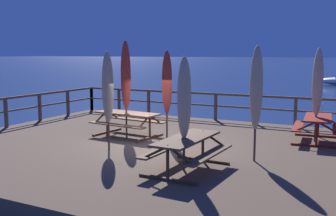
{
  "coord_description": "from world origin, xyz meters",
  "views": [
    {
      "loc": [
        5.54,
        -10.05,
        3.32
      ],
      "look_at": [
        0.0,
        0.77,
        1.65
      ],
      "focal_mm": 42.8,
      "sensor_mm": 36.0,
      "label": 1
    }
  ],
  "objects_px": {
    "patio_umbrella_short_back": "(108,88)",
    "patio_umbrella_tall_back_left": "(167,83)",
    "picnic_table_front_left": "(318,124)",
    "patio_umbrella_short_front": "(126,76)",
    "patio_umbrella_tall_back_right": "(318,83)",
    "patio_umbrella_tall_front": "(184,98)",
    "patio_umbrella_tall_mid_right": "(256,88)",
    "picnic_table_back_right": "(128,119)",
    "picnic_table_back_left": "(187,146)"
  },
  "relations": [
    {
      "from": "picnic_table_back_left",
      "to": "patio_umbrella_tall_back_left",
      "type": "relative_size",
      "value": 0.8
    },
    {
      "from": "patio_umbrella_short_back",
      "to": "patio_umbrella_tall_back_left",
      "type": "relative_size",
      "value": 0.99
    },
    {
      "from": "patio_umbrella_tall_front",
      "to": "patio_umbrella_short_back",
      "type": "distance_m",
      "value": 2.78
    },
    {
      "from": "patio_umbrella_tall_back_right",
      "to": "patio_umbrella_short_back",
      "type": "bearing_deg",
      "value": -143.04
    },
    {
      "from": "picnic_table_back_left",
      "to": "patio_umbrella_tall_mid_right",
      "type": "height_order",
      "value": "patio_umbrella_tall_mid_right"
    },
    {
      "from": "patio_umbrella_short_back",
      "to": "patio_umbrella_tall_back_left",
      "type": "bearing_deg",
      "value": 71.05
    },
    {
      "from": "patio_umbrella_short_back",
      "to": "patio_umbrella_tall_back_left",
      "type": "xyz_separation_m",
      "value": [
        0.73,
        2.11,
        0.02
      ]
    },
    {
      "from": "picnic_table_back_right",
      "to": "patio_umbrella_tall_back_right",
      "type": "xyz_separation_m",
      "value": [
        5.55,
        1.86,
        1.24
      ]
    },
    {
      "from": "picnic_table_back_left",
      "to": "patio_umbrella_short_back",
      "type": "relative_size",
      "value": 0.81
    },
    {
      "from": "patio_umbrella_tall_front",
      "to": "picnic_table_back_left",
      "type": "bearing_deg",
      "value": 23.49
    },
    {
      "from": "picnic_table_front_left",
      "to": "patio_umbrella_tall_mid_right",
      "type": "xyz_separation_m",
      "value": [
        -1.12,
        -3.05,
        1.26
      ]
    },
    {
      "from": "patio_umbrella_tall_back_right",
      "to": "patio_umbrella_tall_front",
      "type": "distance_m",
      "value": 5.08
    },
    {
      "from": "picnic_table_back_left",
      "to": "patio_umbrella_tall_back_right",
      "type": "xyz_separation_m",
      "value": [
        2.23,
        4.51,
        1.24
      ]
    },
    {
      "from": "patio_umbrella_tall_mid_right",
      "to": "picnic_table_back_right",
      "type": "bearing_deg",
      "value": 165.53
    },
    {
      "from": "patio_umbrella_tall_front",
      "to": "patio_umbrella_tall_mid_right",
      "type": "bearing_deg",
      "value": 50.86
    },
    {
      "from": "picnic_table_back_left",
      "to": "patio_umbrella_tall_back_right",
      "type": "relative_size",
      "value": 0.78
    },
    {
      "from": "patio_umbrella_tall_back_left",
      "to": "picnic_table_back_left",
      "type": "bearing_deg",
      "value": -55.35
    },
    {
      "from": "picnic_table_back_left",
      "to": "picnic_table_front_left",
      "type": "bearing_deg",
      "value": 63.2
    },
    {
      "from": "picnic_table_front_left",
      "to": "patio_umbrella_short_back",
      "type": "xyz_separation_m",
      "value": [
        -5.02,
        -3.76,
        1.18
      ]
    },
    {
      "from": "patio_umbrella_short_front",
      "to": "patio_umbrella_tall_back_left",
      "type": "bearing_deg",
      "value": 12.33
    },
    {
      "from": "patio_umbrella_tall_back_right",
      "to": "patio_umbrella_short_back",
      "type": "relative_size",
      "value": 1.04
    },
    {
      "from": "patio_umbrella_tall_front",
      "to": "patio_umbrella_tall_back_left",
      "type": "distance_m",
      "value": 3.5
    },
    {
      "from": "picnic_table_back_left",
      "to": "patio_umbrella_tall_front",
      "type": "bearing_deg",
      "value": -156.51
    },
    {
      "from": "picnic_table_back_right",
      "to": "patio_umbrella_tall_mid_right",
      "type": "relative_size",
      "value": 0.79
    },
    {
      "from": "picnic_table_back_right",
      "to": "picnic_table_front_left",
      "type": "xyz_separation_m",
      "value": [
        5.6,
        1.89,
        -0.01
      ]
    },
    {
      "from": "patio_umbrella_short_back",
      "to": "patio_umbrella_tall_back_left",
      "type": "distance_m",
      "value": 2.23
    },
    {
      "from": "picnic_table_front_left",
      "to": "patio_umbrella_short_front",
      "type": "height_order",
      "value": "patio_umbrella_short_front"
    },
    {
      "from": "picnic_table_back_left",
      "to": "patio_umbrella_tall_back_right",
      "type": "distance_m",
      "value": 5.18
    },
    {
      "from": "picnic_table_front_left",
      "to": "patio_umbrella_tall_front",
      "type": "distance_m",
      "value": 5.25
    },
    {
      "from": "picnic_table_back_right",
      "to": "patio_umbrella_tall_mid_right",
      "type": "height_order",
      "value": "patio_umbrella_tall_mid_right"
    },
    {
      "from": "patio_umbrella_short_back",
      "to": "patio_umbrella_tall_mid_right",
      "type": "height_order",
      "value": "patio_umbrella_tall_mid_right"
    },
    {
      "from": "patio_umbrella_short_back",
      "to": "patio_umbrella_short_front",
      "type": "bearing_deg",
      "value": 108.26
    },
    {
      "from": "picnic_table_front_left",
      "to": "patio_umbrella_tall_back_left",
      "type": "relative_size",
      "value": 0.73
    },
    {
      "from": "picnic_table_front_left",
      "to": "patio_umbrella_tall_back_left",
      "type": "bearing_deg",
      "value": -159.01
    },
    {
      "from": "patio_umbrella_tall_mid_right",
      "to": "patio_umbrella_tall_front",
      "type": "bearing_deg",
      "value": -129.14
    },
    {
      "from": "picnic_table_back_right",
      "to": "patio_umbrella_tall_back_right",
      "type": "relative_size",
      "value": 0.79
    },
    {
      "from": "picnic_table_front_left",
      "to": "patio_umbrella_tall_back_right",
      "type": "bearing_deg",
      "value": -153.02
    },
    {
      "from": "picnic_table_back_left",
      "to": "patio_umbrella_short_front",
      "type": "xyz_separation_m",
      "value": [
        -3.33,
        2.6,
        1.39
      ]
    },
    {
      "from": "patio_umbrella_tall_back_left",
      "to": "patio_umbrella_tall_mid_right",
      "type": "relative_size",
      "value": 0.97
    },
    {
      "from": "patio_umbrella_tall_back_right",
      "to": "patio_umbrella_tall_back_left",
      "type": "distance_m",
      "value": 4.53
    },
    {
      "from": "picnic_table_back_right",
      "to": "patio_umbrella_short_front",
      "type": "relative_size",
      "value": 0.73
    },
    {
      "from": "picnic_table_back_right",
      "to": "patio_umbrella_tall_back_right",
      "type": "bearing_deg",
      "value": 18.54
    },
    {
      "from": "patio_umbrella_tall_back_left",
      "to": "patio_umbrella_tall_mid_right",
      "type": "bearing_deg",
      "value": -23.82
    },
    {
      "from": "picnic_table_front_left",
      "to": "picnic_table_back_left",
      "type": "height_order",
      "value": "same"
    },
    {
      "from": "picnic_table_back_left",
      "to": "patio_umbrella_short_back",
      "type": "height_order",
      "value": "patio_umbrella_short_back"
    },
    {
      "from": "picnic_table_back_right",
      "to": "patio_umbrella_short_back",
      "type": "relative_size",
      "value": 0.82
    },
    {
      "from": "picnic_table_back_left",
      "to": "patio_umbrella_short_front",
      "type": "relative_size",
      "value": 0.72
    },
    {
      "from": "picnic_table_back_right",
      "to": "patio_umbrella_tall_mid_right",
      "type": "distance_m",
      "value": 4.8
    },
    {
      "from": "patio_umbrella_short_front",
      "to": "patio_umbrella_tall_front",
      "type": "bearing_deg",
      "value": -38.81
    },
    {
      "from": "picnic_table_back_right",
      "to": "patio_umbrella_short_front",
      "type": "xyz_separation_m",
      "value": [
        -0.01,
        -0.05,
        1.39
      ]
    }
  ]
}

